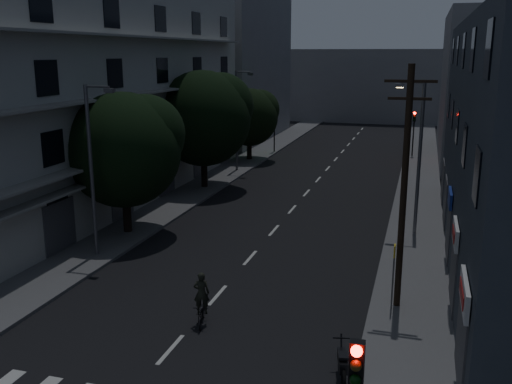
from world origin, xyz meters
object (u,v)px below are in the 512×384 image
Objects in this scene: cyclist at (202,306)px; utility_pole at (404,185)px; motorcycle at (342,365)px; bus_stop_sign at (394,265)px.

utility_pole is at bearing 10.45° from cyclist.
cyclist is (-5.35, 2.17, 0.20)m from motorcycle.
cyclist is at bearing 145.58° from motorcycle.
motorcycle is (-1.32, -5.43, -4.40)m from utility_pole.
motorcycle is at bearing -102.83° from bus_stop_sign.
cyclist is at bearing -153.98° from utility_pole.
utility_pole reaches higher than bus_stop_sign.
utility_pole reaches higher than motorcycle.
utility_pole is 3.56× the size of bus_stop_sign.
cyclist is (-6.49, -2.84, -1.23)m from bus_stop_sign.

